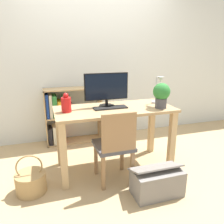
{
  "coord_description": "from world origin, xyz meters",
  "views": [
    {
      "loc": [
        -0.78,
        -2.34,
        1.43
      ],
      "look_at": [
        0.0,
        0.1,
        0.69
      ],
      "focal_mm": 35.0,
      "sensor_mm": 36.0,
      "label": 1
    }
  ],
  "objects_px": {
    "keyboard": "(110,108)",
    "bookshelf": "(64,115)",
    "chair": "(115,144)",
    "monitor": "(106,88)",
    "vase": "(66,104)",
    "potted_plant": "(161,94)",
    "basket": "(31,182)",
    "storage_box": "(157,181)",
    "desk_lamp": "(158,87)"
  },
  "relations": [
    {
      "from": "chair",
      "to": "potted_plant",
      "type": "bearing_deg",
      "value": 5.48
    },
    {
      "from": "bookshelf",
      "to": "storage_box",
      "type": "relative_size",
      "value": 1.7
    },
    {
      "from": "keyboard",
      "to": "desk_lamp",
      "type": "height_order",
      "value": "desk_lamp"
    },
    {
      "from": "monitor",
      "to": "bookshelf",
      "type": "distance_m",
      "value": 1.1
    },
    {
      "from": "keyboard",
      "to": "bookshelf",
      "type": "distance_m",
      "value": 1.11
    },
    {
      "from": "potted_plant",
      "to": "basket",
      "type": "distance_m",
      "value": 1.7
    },
    {
      "from": "keyboard",
      "to": "bookshelf",
      "type": "height_order",
      "value": "bookshelf"
    },
    {
      "from": "potted_plant",
      "to": "chair",
      "type": "bearing_deg",
      "value": -166.48
    },
    {
      "from": "vase",
      "to": "chair",
      "type": "bearing_deg",
      "value": -34.28
    },
    {
      "from": "vase",
      "to": "storage_box",
      "type": "relative_size",
      "value": 0.42
    },
    {
      "from": "keyboard",
      "to": "storage_box",
      "type": "height_order",
      "value": "keyboard"
    },
    {
      "from": "vase",
      "to": "desk_lamp",
      "type": "distance_m",
      "value": 1.13
    },
    {
      "from": "potted_plant",
      "to": "chair",
      "type": "height_order",
      "value": "potted_plant"
    },
    {
      "from": "basket",
      "to": "potted_plant",
      "type": "bearing_deg",
      "value": 2.07
    },
    {
      "from": "monitor",
      "to": "potted_plant",
      "type": "distance_m",
      "value": 0.64
    },
    {
      "from": "potted_plant",
      "to": "desk_lamp",
      "type": "bearing_deg",
      "value": 71.38
    },
    {
      "from": "vase",
      "to": "desk_lamp",
      "type": "height_order",
      "value": "desk_lamp"
    },
    {
      "from": "chair",
      "to": "bookshelf",
      "type": "xyz_separation_m",
      "value": [
        -0.42,
        1.27,
        -0.01
      ]
    },
    {
      "from": "chair",
      "to": "bookshelf",
      "type": "bearing_deg",
      "value": 100.16
    },
    {
      "from": "keyboard",
      "to": "chair",
      "type": "height_order",
      "value": "chair"
    },
    {
      "from": "vase",
      "to": "potted_plant",
      "type": "distance_m",
      "value": 1.08
    },
    {
      "from": "vase",
      "to": "potted_plant",
      "type": "relative_size",
      "value": 0.72
    },
    {
      "from": "potted_plant",
      "to": "storage_box",
      "type": "xyz_separation_m",
      "value": [
        -0.27,
        -0.47,
        -0.79
      ]
    },
    {
      "from": "monitor",
      "to": "keyboard",
      "type": "xyz_separation_m",
      "value": [
        0.01,
        -0.1,
        -0.21
      ]
    },
    {
      "from": "monitor",
      "to": "storage_box",
      "type": "height_order",
      "value": "monitor"
    },
    {
      "from": "keyboard",
      "to": "basket",
      "type": "distance_m",
      "value": 1.16
    },
    {
      "from": "basket",
      "to": "desk_lamp",
      "type": "bearing_deg",
      "value": 8.8
    },
    {
      "from": "potted_plant",
      "to": "bookshelf",
      "type": "height_order",
      "value": "potted_plant"
    },
    {
      "from": "desk_lamp",
      "to": "chair",
      "type": "distance_m",
      "value": 0.91
    },
    {
      "from": "bookshelf",
      "to": "keyboard",
      "type": "bearing_deg",
      "value": -64.27
    },
    {
      "from": "potted_plant",
      "to": "bookshelf",
      "type": "distance_m",
      "value": 1.59
    },
    {
      "from": "potted_plant",
      "to": "monitor",
      "type": "bearing_deg",
      "value": 155.0
    },
    {
      "from": "potted_plant",
      "to": "basket",
      "type": "bearing_deg",
      "value": -177.93
    },
    {
      "from": "bookshelf",
      "to": "storage_box",
      "type": "xyz_separation_m",
      "value": [
        0.76,
        -1.6,
        -0.3
      ]
    },
    {
      "from": "vase",
      "to": "desk_lamp",
      "type": "xyz_separation_m",
      "value": [
        1.13,
        0.02,
        0.12
      ]
    },
    {
      "from": "monitor",
      "to": "potted_plant",
      "type": "relative_size",
      "value": 1.8
    },
    {
      "from": "keyboard",
      "to": "bookshelf",
      "type": "relative_size",
      "value": 0.45
    },
    {
      "from": "basket",
      "to": "storage_box",
      "type": "bearing_deg",
      "value": -18.96
    },
    {
      "from": "chair",
      "to": "bookshelf",
      "type": "relative_size",
      "value": 0.97
    },
    {
      "from": "basket",
      "to": "vase",
      "type": "bearing_deg",
      "value": 27.39
    },
    {
      "from": "keyboard",
      "to": "vase",
      "type": "xyz_separation_m",
      "value": [
        -0.5,
        0.0,
        0.08
      ]
    },
    {
      "from": "vase",
      "to": "bookshelf",
      "type": "height_order",
      "value": "vase"
    },
    {
      "from": "chair",
      "to": "storage_box",
      "type": "xyz_separation_m",
      "value": [
        0.34,
        -0.33,
        -0.31
      ]
    },
    {
      "from": "desk_lamp",
      "to": "bookshelf",
      "type": "bearing_deg",
      "value": 139.26
    },
    {
      "from": "chair",
      "to": "basket",
      "type": "relative_size",
      "value": 1.99
    },
    {
      "from": "bookshelf",
      "to": "chair",
      "type": "bearing_deg",
      "value": -71.8
    },
    {
      "from": "potted_plant",
      "to": "bookshelf",
      "type": "bearing_deg",
      "value": 132.37
    },
    {
      "from": "storage_box",
      "to": "desk_lamp",
      "type": "bearing_deg",
      "value": 63.44
    },
    {
      "from": "keyboard",
      "to": "chair",
      "type": "xyz_separation_m",
      "value": [
        -0.04,
        -0.31,
        -0.32
      ]
    },
    {
      "from": "desk_lamp",
      "to": "potted_plant",
      "type": "distance_m",
      "value": 0.2
    }
  ]
}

